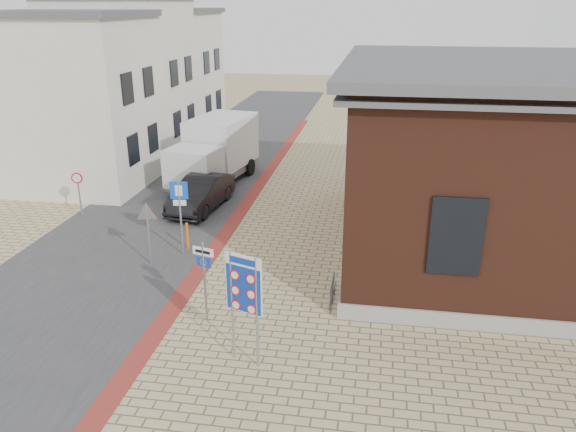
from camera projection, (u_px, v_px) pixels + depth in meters
The scene contains 16 objects.
ground at pixel (231, 327), 15.87m from camera, with size 120.00×120.00×0.00m, color tan.
road_strip at pixel (204, 171), 30.54m from camera, with size 7.00×60.00×0.02m, color #38383A.
curb_strip at pixel (245, 205), 25.39m from camera, with size 0.60×40.00×0.02m, color maroon.
brick_building at pixel (527, 158), 19.72m from camera, with size 13.00×13.00×6.80m.
townhouse_near at pixel (71, 101), 27.13m from camera, with size 7.40×6.40×8.30m.
townhouse_mid at pixel (124, 77), 32.52m from camera, with size 7.40×6.40×9.10m.
townhouse_far at pixel (163, 73), 38.20m from camera, with size 7.40×6.40×8.30m.
bike_rack at pixel (332, 290), 17.40m from camera, with size 0.08×1.80×0.60m.
sedan at pixel (201, 193), 24.77m from camera, with size 1.54×4.42×1.46m, color black.
box_truck at pixel (215, 150), 28.24m from camera, with size 3.38×6.40×3.18m.
border_sign at pixel (244, 286), 13.60m from camera, with size 0.98×0.38×3.00m.
essen_sign at pixel (204, 270), 15.70m from camera, with size 0.64×0.21×2.43m.
parking_sign at pixel (180, 203), 19.77m from camera, with size 0.63×0.12×2.87m.
yield_sign at pixel (147, 219), 19.06m from camera, with size 0.80×0.26×2.27m.
speed_sign at pixel (79, 188), 23.52m from camera, with size 0.47×0.12×2.01m.
bollard at pixel (187, 236), 20.75m from camera, with size 0.09×0.09×1.04m, color orange.
Camera 1 is at (3.82, -13.27, 8.59)m, focal length 35.00 mm.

